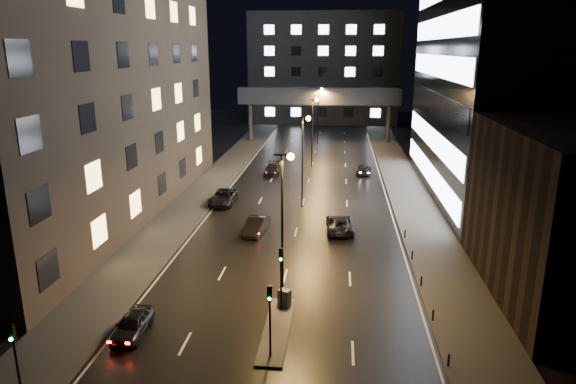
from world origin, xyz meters
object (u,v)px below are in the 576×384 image
at_px(car_away_a, 132,324).
at_px(car_toward_a, 340,224).
at_px(car_away_d, 273,169).
at_px(utility_cabinet, 284,298).
at_px(car_away_c, 223,197).
at_px(car_toward_b, 364,170).
at_px(car_away_b, 256,225).

xyz_separation_m(car_away_a, car_toward_a, (12.68, 19.92, 0.05)).
xyz_separation_m(car_away_d, utility_cabinet, (5.68, -37.95, 0.00)).
bearing_deg(utility_cabinet, car_away_a, -130.29).
bearing_deg(car_away_d, car_toward_a, -68.04).
bearing_deg(car_away_c, utility_cabinet, -67.15).
bearing_deg(car_toward_a, car_toward_b, -101.29).
bearing_deg(car_away_c, car_away_b, -59.29).
bearing_deg(car_toward_a, car_away_a, 54.15).
relative_size(car_away_a, utility_cabinet, 3.49).
bearing_deg(car_away_a, utility_cabinet, 25.24).
xyz_separation_m(car_away_d, car_toward_b, (12.70, 1.42, -0.08)).
relative_size(car_away_d, utility_cabinet, 4.31).
distance_m(car_away_b, utility_cabinet, 14.94).
relative_size(car_away_c, car_toward_b, 1.25).
bearing_deg(car_toward_b, car_away_b, 73.10).
bearing_deg(utility_cabinet, car_away_d, 122.51).
bearing_deg(car_away_a, car_away_b, 75.36).
height_order(car_away_d, car_toward_b, car_away_d).
xyz_separation_m(car_away_b, utility_cabinet, (4.26, -14.32, -0.03)).
relative_size(car_away_b, car_toward_a, 0.86).
distance_m(car_away_d, car_toward_a, 24.24).
relative_size(car_toward_b, utility_cabinet, 3.84).
bearing_deg(car_toward_a, car_away_b, 5.76).
xyz_separation_m(car_toward_b, utility_cabinet, (-7.02, -39.37, 0.08)).
bearing_deg(car_toward_a, car_away_c, -33.94).
bearing_deg(car_away_a, car_away_d, 85.09).
distance_m(car_away_c, car_toward_b, 22.96).
height_order(car_away_c, car_toward_b, car_away_c).
xyz_separation_m(car_away_a, car_away_d, (3.28, 42.27, 0.04)).
distance_m(car_away_a, car_toward_b, 46.51).
bearing_deg(car_away_d, utility_cabinet, -82.33).
height_order(car_toward_a, car_toward_b, car_toward_a).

